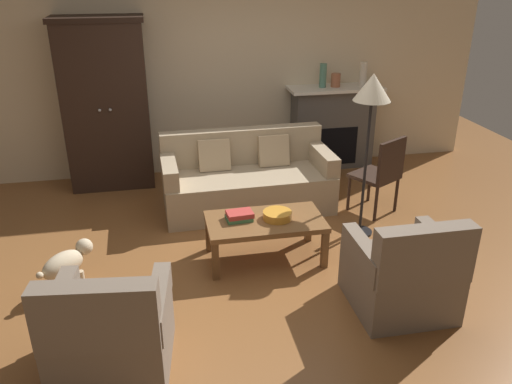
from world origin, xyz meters
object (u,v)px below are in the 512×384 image
at_px(mantel_vase_cream, 363,74).
at_px(armchair_near_left, 111,334).
at_px(couch, 247,181).
at_px(mantel_vase_jade, 323,76).
at_px(dog, 66,264).
at_px(fruit_bowl, 277,215).
at_px(armoire, 106,105).
at_px(fireplace, 332,126).
at_px(floor_lamp, 372,97).
at_px(armchair_near_right, 403,275).
at_px(mantel_vase_terracotta, 336,80).
at_px(side_chair_wooden, 382,171).
at_px(book_stack, 239,216).
at_px(coffee_table, 265,224).

relative_size(mantel_vase_cream, armchair_near_left, 0.35).
relative_size(couch, mantel_vase_jade, 6.25).
bearing_deg(dog, fruit_bowl, 4.10).
bearing_deg(armoire, mantel_vase_cream, 1.03).
xyz_separation_m(fireplace, floor_lamp, (-0.35, -1.98, 0.88)).
bearing_deg(armchair_near_left, armoire, 92.62).
height_order(fireplace, dog, fireplace).
bearing_deg(armchair_near_right, dog, 162.66).
bearing_deg(couch, armoire, 147.07).
xyz_separation_m(armoire, fruit_bowl, (1.62, -2.21, -0.58)).
height_order(mantel_vase_terracotta, dog, mantel_vase_terracotta).
bearing_deg(side_chair_wooden, fireplace, 91.07).
height_order(couch, dog, couch).
bearing_deg(fireplace, couch, -142.26).
distance_m(fireplace, armchair_near_right, 3.32).
bearing_deg(armchair_near_left, mantel_vase_cream, 48.01).
relative_size(mantel_vase_terracotta, mantel_vase_cream, 0.56).
xyz_separation_m(book_stack, armchair_near_left, (-1.11, -1.30, -0.14)).
distance_m(mantel_vase_jade, floor_lamp, 1.97).
height_order(fruit_bowl, mantel_vase_jade, mantel_vase_jade).
bearing_deg(armchair_near_right, mantel_vase_terracotta, 80.81).
height_order(couch, armchair_near_left, armchair_near_left).
xyz_separation_m(armchair_near_right, floor_lamp, (0.17, 1.29, 1.14)).
bearing_deg(fireplace, mantel_vase_cream, -2.70).
bearing_deg(mantel_vase_terracotta, armchair_near_left, -128.39).
relative_size(couch, mantel_vase_terracotta, 11.07).
bearing_deg(floor_lamp, armoire, 143.84).
distance_m(fireplace, book_stack, 2.80).
relative_size(armchair_near_left, floor_lamp, 0.52).
height_order(couch, mantel_vase_jade, mantel_vase_jade).
bearing_deg(armchair_near_right, side_chair_wooden, 71.93).
bearing_deg(armchair_near_left, book_stack, 49.61).
relative_size(armoire, armchair_near_left, 2.35).
height_order(fruit_bowl, side_chair_wooden, side_chair_wooden).
height_order(fireplace, armoire, armoire).
relative_size(fruit_bowl, floor_lamp, 0.16).
xyz_separation_m(fireplace, mantel_vase_cream, (0.38, -0.02, 0.71)).
distance_m(mantel_vase_cream, dog, 4.46).
height_order(armoire, book_stack, armoire).
bearing_deg(mantel_vase_terracotta, dog, -143.34).
bearing_deg(dog, mantel_vase_terracotta, 36.66).
distance_m(mantel_vase_jade, mantel_vase_cream, 0.56).
xyz_separation_m(fireplace, side_chair_wooden, (0.03, -1.57, -0.06)).
bearing_deg(floor_lamp, dog, -171.17).
xyz_separation_m(mantel_vase_cream, armchair_near_left, (-3.17, -3.52, -0.96)).
relative_size(armoire, floor_lamp, 1.23).
bearing_deg(book_stack, side_chair_wooden, 21.40).
bearing_deg(mantel_vase_cream, dog, -146.33).
bearing_deg(coffee_table, side_chair_wooden, 25.80).
xyz_separation_m(couch, mantel_vase_cream, (1.78, 1.06, 0.96)).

